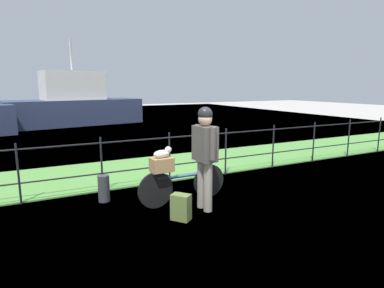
% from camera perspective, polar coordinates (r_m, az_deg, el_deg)
% --- Properties ---
extents(ground_plane, '(60.00, 60.00, 0.00)m').
position_cam_1_polar(ground_plane, '(5.65, 10.13, -10.64)').
color(ground_plane, '#B2ADA3').
extents(grass_strip, '(27.00, 2.40, 0.03)m').
position_cam_1_polar(grass_strip, '(8.17, -2.92, -3.80)').
color(grass_strip, '#569342').
rests_on(grass_strip, ground).
extents(harbor_water, '(30.00, 30.00, 0.00)m').
position_cam_1_polar(harbor_water, '(17.12, -16.01, 3.19)').
color(harbor_water, '#426684').
rests_on(harbor_water, ground).
extents(iron_fence, '(18.04, 0.04, 1.06)m').
position_cam_1_polar(iron_fence, '(6.96, 1.22, -1.26)').
color(iron_fence, black).
rests_on(iron_fence, ground).
extents(bicycle_main, '(1.66, 0.18, 0.61)m').
position_cam_1_polar(bicycle_main, '(5.59, -1.73, -7.18)').
color(bicycle_main, black).
rests_on(bicycle_main, ground).
extents(wooden_crate, '(0.37, 0.27, 0.23)m').
position_cam_1_polar(wooden_crate, '(5.32, -5.38, -3.66)').
color(wooden_crate, '#A87F51').
rests_on(wooden_crate, bicycle_main).
extents(terrier_dog, '(0.32, 0.15, 0.18)m').
position_cam_1_polar(terrier_dog, '(5.28, -5.17, -1.61)').
color(terrier_dog, silver).
rests_on(terrier_dog, wooden_crate).
extents(cyclist_person, '(0.28, 0.54, 1.68)m').
position_cam_1_polar(cyclist_person, '(5.13, 2.31, -0.97)').
color(cyclist_person, gray).
rests_on(cyclist_person, ground).
extents(backpack_on_paving, '(0.32, 0.33, 0.40)m').
position_cam_1_polar(backpack_on_paving, '(4.94, -1.97, -11.14)').
color(backpack_on_paving, olive).
rests_on(backpack_on_paving, ground).
extents(mooring_bollard, '(0.20, 0.20, 0.47)m').
position_cam_1_polar(mooring_bollard, '(5.88, -15.38, -7.61)').
color(mooring_bollard, '#38383D').
rests_on(mooring_bollard, ground).
extents(moored_boat_near, '(7.01, 3.46, 4.35)m').
position_cam_1_polar(moored_boat_near, '(17.90, -20.19, 6.47)').
color(moored_boat_near, '#2D3856').
rests_on(moored_boat_near, ground).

